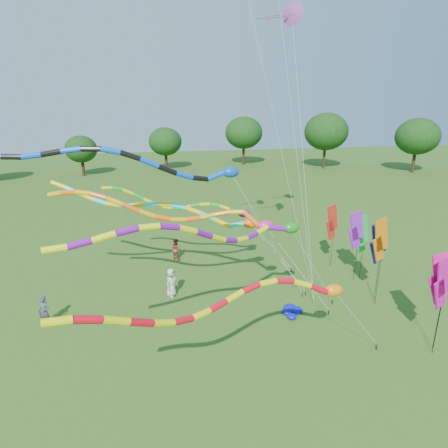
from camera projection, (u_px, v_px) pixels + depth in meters
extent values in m
plane|color=#2A5015|center=(300.00, 358.00, 16.77)|extent=(160.00, 160.00, 0.00)
cylinder|color=#382314|center=(414.00, 162.00, 64.40)|extent=(0.50, 0.50, 2.88)
ellipsoid|color=#0F350E|center=(418.00, 140.00, 63.26)|extent=(6.08, 6.08, 5.16)
cylinder|color=#382314|center=(324.00, 160.00, 67.38)|extent=(0.50, 0.50, 2.62)
ellipsoid|color=#0F350E|center=(325.00, 141.00, 66.34)|extent=(5.53, 5.53, 4.70)
cylinder|color=#382314|center=(244.00, 159.00, 66.80)|extent=(0.50, 0.50, 3.10)
ellipsoid|color=#0F350E|center=(245.00, 136.00, 65.58)|extent=(6.55, 6.55, 5.56)
cylinder|color=#382314|center=(164.00, 158.00, 68.59)|extent=(0.50, 0.50, 3.21)
ellipsoid|color=#0F350E|center=(163.00, 134.00, 67.31)|extent=(6.79, 6.79, 5.77)
cylinder|color=#382314|center=(81.00, 166.00, 61.14)|extent=(0.50, 0.50, 2.59)
ellipsoid|color=#0F350E|center=(79.00, 145.00, 60.12)|extent=(5.47, 5.47, 4.65)
cylinder|color=black|center=(377.00, 347.00, 17.27)|extent=(0.05, 0.05, 0.30)
cylinder|color=silver|center=(357.00, 319.00, 15.96)|extent=(0.02, 0.02, 4.78)
ellipsoid|color=orange|center=(333.00, 290.00, 14.68)|extent=(0.79, 0.51, 0.51)
cylinder|color=red|center=(319.00, 289.00, 14.38)|extent=(0.23, 0.23, 0.82)
cylinder|color=yellow|center=(302.00, 284.00, 14.11)|extent=(0.23, 0.23, 0.78)
cylinder|color=red|center=(285.00, 281.00, 13.84)|extent=(0.23, 0.23, 0.73)
cylinder|color=yellow|center=(268.00, 282.00, 13.56)|extent=(0.23, 0.23, 0.71)
cylinder|color=red|center=(251.00, 288.00, 13.28)|extent=(0.23, 0.23, 0.71)
cylinder|color=yellow|center=(235.00, 296.00, 12.95)|extent=(0.23, 0.23, 0.72)
cylinder|color=red|center=(218.00, 306.00, 12.57)|extent=(0.23, 0.23, 0.72)
cylinder|color=yellow|center=(201.00, 314.00, 12.13)|extent=(0.23, 0.23, 0.73)
cylinder|color=red|center=(183.00, 320.00, 11.62)|extent=(0.23, 0.23, 0.75)
cylinder|color=yellow|center=(164.00, 323.00, 11.06)|extent=(0.23, 0.23, 0.79)
cylinder|color=red|center=(141.00, 323.00, 10.49)|extent=(0.23, 0.23, 0.81)
cylinder|color=yellow|center=(116.00, 321.00, 9.94)|extent=(0.23, 0.23, 0.79)
cylinder|color=red|center=(88.00, 320.00, 9.47)|extent=(0.23, 0.23, 0.75)
cylinder|color=yellow|center=(57.00, 321.00, 9.08)|extent=(0.23, 0.23, 0.71)
cylinder|color=black|center=(329.00, 312.00, 20.15)|extent=(0.05, 0.05, 0.30)
cylinder|color=silver|center=(298.00, 269.00, 19.41)|extent=(0.02, 0.02, 5.96)
ellipsoid|color=#F21A81|center=(266.00, 226.00, 18.71)|extent=(0.84, 0.54, 0.54)
cylinder|color=#FA580D|center=(251.00, 219.00, 18.88)|extent=(0.24, 0.24, 1.06)
cylinder|color=#DCA00B|center=(237.00, 212.00, 19.07)|extent=(0.24, 0.24, 0.73)
cylinder|color=#FA580D|center=(222.00, 213.00, 19.09)|extent=(0.24, 0.24, 0.74)
cylinder|color=#DCA00B|center=(208.00, 216.00, 19.07)|extent=(0.24, 0.24, 0.75)
cylinder|color=#FA580D|center=(193.00, 219.00, 18.98)|extent=(0.24, 0.24, 0.75)
cylinder|color=#DCA00B|center=(179.00, 220.00, 18.82)|extent=(0.24, 0.24, 0.76)
cylinder|color=#FA580D|center=(163.00, 218.00, 18.61)|extent=(0.24, 0.24, 0.79)
cylinder|color=#DCA00B|center=(147.00, 214.00, 18.36)|extent=(0.24, 0.24, 0.82)
cylinder|color=#FA580D|center=(131.00, 208.00, 18.11)|extent=(0.24, 0.24, 0.83)
cylinder|color=#DCA00B|center=(115.00, 201.00, 17.91)|extent=(0.24, 0.24, 0.81)
cylinder|color=#FA580D|center=(99.00, 196.00, 17.80)|extent=(0.24, 0.24, 0.76)
cylinder|color=#DCA00B|center=(83.00, 193.00, 17.79)|extent=(0.24, 0.24, 0.74)
cylinder|color=#FA580D|center=(69.00, 192.00, 17.89)|extent=(0.24, 0.24, 0.75)
cylinder|color=#DCA00B|center=(55.00, 194.00, 18.07)|extent=(0.24, 0.24, 0.77)
cylinder|color=black|center=(332.00, 302.00, 21.21)|extent=(0.05, 0.05, 0.30)
cylinder|color=silver|center=(314.00, 267.00, 19.42)|extent=(0.02, 0.02, 6.19)
ellipsoid|color=#178118|center=(291.00, 228.00, 17.66)|extent=(0.83, 0.53, 0.53)
cylinder|color=#7A0D97|center=(276.00, 228.00, 17.43)|extent=(0.24, 0.24, 0.87)
cylinder|color=#EAEC0C|center=(262.00, 230.00, 17.15)|extent=(0.24, 0.24, 0.76)
cylinder|color=#7A0D97|center=(252.00, 236.00, 16.65)|extent=(0.24, 0.24, 0.76)
cylinder|color=#EAEC0C|center=(241.00, 239.00, 16.09)|extent=(0.24, 0.24, 0.77)
cylinder|color=#7A0D97|center=(230.00, 240.00, 15.48)|extent=(0.24, 0.24, 0.80)
cylinder|color=#EAEC0C|center=(218.00, 238.00, 14.85)|extent=(0.24, 0.24, 0.83)
cylinder|color=#7A0D97|center=(204.00, 234.00, 14.24)|extent=(0.24, 0.24, 0.83)
cylinder|color=#EAEC0C|center=(188.00, 230.00, 13.67)|extent=(0.24, 0.24, 0.80)
cylinder|color=#7A0D97|center=(169.00, 227.00, 13.18)|extent=(0.24, 0.24, 0.76)
cylinder|color=#EAEC0C|center=(149.00, 227.00, 12.79)|extent=(0.24, 0.24, 0.74)
cylinder|color=#7A0D97|center=(127.00, 231.00, 12.49)|extent=(0.24, 0.24, 0.76)
cylinder|color=#EAEC0C|center=(104.00, 237.00, 12.26)|extent=(0.24, 0.24, 0.77)
cylinder|color=#7A0D97|center=(80.00, 244.00, 12.04)|extent=(0.24, 0.24, 0.77)
cylinder|color=#EAEC0C|center=(54.00, 249.00, 11.81)|extent=(0.24, 0.24, 0.76)
cylinder|color=black|center=(302.00, 295.00, 22.01)|extent=(0.05, 0.05, 0.30)
cylinder|color=silver|center=(269.00, 238.00, 20.25)|extent=(0.02, 0.02, 8.61)
ellipsoid|color=#0B41A6|center=(231.00, 172.00, 18.53)|extent=(0.86, 0.55, 0.55)
cylinder|color=blue|center=(216.00, 176.00, 18.39)|extent=(0.25, 0.25, 0.86)
cylinder|color=black|center=(200.00, 178.00, 18.13)|extent=(0.25, 0.25, 0.85)
cylinder|color=blue|center=(184.00, 175.00, 17.67)|extent=(0.25, 0.25, 0.88)
cylinder|color=black|center=(167.00, 170.00, 17.21)|extent=(0.25, 0.25, 0.90)
cylinder|color=blue|center=(149.00, 163.00, 16.78)|extent=(0.25, 0.25, 0.90)
cylinder|color=black|center=(130.00, 156.00, 16.41)|extent=(0.25, 0.25, 0.86)
cylinder|color=blue|center=(111.00, 151.00, 16.15)|extent=(0.25, 0.25, 0.83)
cylinder|color=black|center=(91.00, 149.00, 15.98)|extent=(0.25, 0.25, 0.82)
cylinder|color=blue|center=(71.00, 150.00, 15.91)|extent=(0.25, 0.25, 0.83)
cylinder|color=black|center=(51.00, 153.00, 15.89)|extent=(0.25, 0.25, 0.84)
cylinder|color=blue|center=(32.00, 156.00, 15.88)|extent=(0.25, 0.25, 0.84)
cylinder|color=black|center=(12.00, 157.00, 15.84)|extent=(0.25, 0.25, 0.83)
cylinder|color=black|center=(305.00, 293.00, 22.19)|extent=(0.05, 0.05, 0.30)
cylinder|color=silver|center=(279.00, 258.00, 21.65)|extent=(0.02, 0.02, 5.33)
ellipsoid|color=#F1590E|center=(251.00, 223.00, 21.15)|extent=(0.91, 0.58, 0.58)
cylinder|color=#0DE5EA|center=(237.00, 225.00, 21.03)|extent=(0.26, 0.26, 0.91)
cylinder|color=yellow|center=(222.00, 223.00, 20.81)|extent=(0.26, 0.26, 0.90)
cylinder|color=#0DE5EA|center=(208.00, 216.00, 20.69)|extent=(0.26, 0.26, 0.89)
cylinder|color=yellow|center=(193.00, 210.00, 20.64)|extent=(0.26, 0.26, 0.86)
cylinder|color=#0DE5EA|center=(179.00, 206.00, 20.70)|extent=(0.26, 0.26, 0.83)
cylinder|color=yellow|center=(165.00, 204.00, 20.86)|extent=(0.26, 0.26, 0.82)
cylinder|color=#0DE5EA|center=(151.00, 204.00, 21.10)|extent=(0.26, 0.26, 0.84)
cylinder|color=yellow|center=(139.00, 205.00, 21.38)|extent=(0.26, 0.26, 0.84)
cylinder|color=#0DE5EA|center=(126.00, 206.00, 21.66)|extent=(0.26, 0.26, 0.83)
cylinder|color=yellow|center=(113.00, 205.00, 21.88)|extent=(0.26, 0.26, 0.82)
cylinder|color=#0DE5EA|center=(101.00, 202.00, 22.01)|extent=(0.26, 0.26, 0.84)
cylinder|color=yellow|center=(87.00, 197.00, 22.05)|extent=(0.26, 0.26, 0.87)
cylinder|color=#0DE5EA|center=(73.00, 191.00, 22.00)|extent=(0.26, 0.26, 0.89)
cylinder|color=yellow|center=(59.00, 185.00, 21.88)|extent=(0.26, 0.26, 0.88)
cylinder|color=black|center=(291.00, 270.00, 25.31)|extent=(0.05, 0.05, 0.30)
cylinder|color=silver|center=(268.00, 242.00, 24.64)|extent=(0.02, 0.02, 5.07)
ellipsoid|color=#810B80|center=(244.00, 214.00, 24.01)|extent=(0.79, 0.50, 0.50)
cylinder|color=green|center=(234.00, 212.00, 23.67)|extent=(0.23, 0.23, 0.92)
cylinder|color=#D5C60B|center=(225.00, 208.00, 23.33)|extent=(0.23, 0.23, 0.65)
cylinder|color=green|center=(215.00, 205.00, 23.36)|extent=(0.23, 0.23, 0.63)
cylinder|color=#D5C60B|center=(205.00, 204.00, 23.48)|extent=(0.23, 0.23, 0.64)
cylinder|color=green|center=(195.00, 205.00, 23.67)|extent=(0.23, 0.23, 0.66)
cylinder|color=#D5C60B|center=(186.00, 207.00, 23.88)|extent=(0.23, 0.23, 0.66)
cylinder|color=green|center=(177.00, 208.00, 24.07)|extent=(0.23, 0.23, 0.64)
cylinder|color=#D5C60B|center=(168.00, 207.00, 24.19)|extent=(0.23, 0.23, 0.63)
cylinder|color=green|center=(158.00, 205.00, 24.22)|extent=(0.23, 0.23, 0.65)
cylinder|color=#D5C60B|center=(148.00, 201.00, 24.15)|extent=(0.23, 0.23, 0.69)
cylinder|color=green|center=(138.00, 196.00, 23.99)|extent=(0.23, 0.23, 0.71)
cylinder|color=#D5C60B|center=(128.00, 192.00, 23.77)|extent=(0.23, 0.23, 0.69)
cylinder|color=green|center=(118.00, 189.00, 23.53)|extent=(0.23, 0.23, 0.66)
cylinder|color=#D5C60B|center=(107.00, 188.00, 23.31)|extent=(0.23, 0.23, 0.64)
cylinder|color=black|center=(314.00, 304.00, 20.95)|extent=(0.04, 0.04, 0.30)
cylinder|color=silver|center=(294.00, 135.00, 18.10)|extent=(0.01, 0.01, 18.53)
cylinder|color=black|center=(314.00, 304.00, 20.95)|extent=(0.04, 0.04, 0.30)
cylinder|color=silver|center=(270.00, 99.00, 16.53)|extent=(0.01, 0.01, 22.50)
cylinder|color=black|center=(314.00, 304.00, 20.95)|extent=(0.04, 0.04, 0.30)
cylinder|color=silver|center=(302.00, 150.00, 22.00)|extent=(0.01, 0.01, 17.57)
cone|color=purple|center=(292.00, 13.00, 23.10)|extent=(1.91, 1.93, 1.59)
cube|color=purple|center=(281.00, 15.00, 23.01)|extent=(0.90, 0.12, 0.04)
cube|color=purple|center=(273.00, 17.00, 22.94)|extent=(0.90, 0.12, 0.04)
cube|color=purple|center=(264.00, 19.00, 22.87)|extent=(0.90, 0.12, 0.04)
cylinder|color=black|center=(379.00, 264.00, 21.11)|extent=(0.02, 0.02, 4.44)
cube|color=#0C24B4|center=(379.00, 238.00, 20.56)|extent=(1.16, 0.17, 1.93)
cube|color=#0C24B4|center=(376.00, 251.00, 20.78)|extent=(1.01, 0.16, 1.51)
cylinder|color=black|center=(363.00, 250.00, 23.79)|extent=(0.02, 0.02, 4.00)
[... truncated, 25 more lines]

